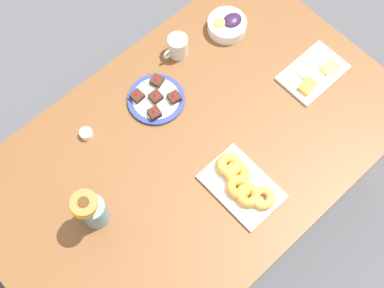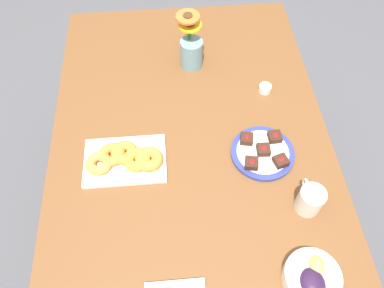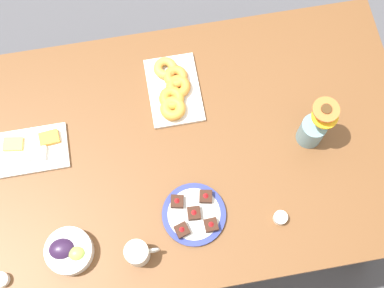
{
  "view_description": "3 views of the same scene",
  "coord_description": "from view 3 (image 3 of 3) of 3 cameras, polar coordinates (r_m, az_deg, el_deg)",
  "views": [
    {
      "loc": [
        0.54,
        0.58,
        2.56
      ],
      "look_at": [
        0.0,
        0.0,
        0.78
      ],
      "focal_mm": 50.0,
      "sensor_mm": 36.0,
      "label": 1
    },
    {
      "loc": [
        -0.71,
        0.06,
        1.85
      ],
      "look_at": [
        0.0,
        0.0,
        0.78
      ],
      "focal_mm": 35.0,
      "sensor_mm": 36.0,
      "label": 2
    },
    {
      "loc": [
        -0.11,
        -0.61,
        2.57
      ],
      "look_at": [
        0.0,
        0.0,
        0.78
      ],
      "focal_mm": 50.0,
      "sensor_mm": 36.0,
      "label": 3
    }
  ],
  "objects": [
    {
      "name": "dessert_plate",
      "position": [
        1.85,
        0.21,
        -7.49
      ],
      "size": [
        0.22,
        0.22,
        0.05
      ],
      "color": "navy",
      "rests_on": "dining_table"
    },
    {
      "name": "jam_cup_berry",
      "position": [
        1.87,
        9.41,
        -7.76
      ],
      "size": [
        0.05,
        0.05,
        0.03
      ],
      "color": "white",
      "rests_on": "dining_table"
    },
    {
      "name": "croissant_platter",
      "position": [
        1.99,
        -2.01,
        5.85
      ],
      "size": [
        0.19,
        0.28,
        0.05
      ],
      "color": "white",
      "rests_on": "dining_table"
    },
    {
      "name": "ground_plane",
      "position": [
        2.64,
        0.0,
        -5.53
      ],
      "size": [
        6.0,
        6.0,
        0.0
      ],
      "primitive_type": "plane",
      "color": "#4C4C51"
    },
    {
      "name": "grape_bowl",
      "position": [
        1.86,
        -13.04,
        -11.05
      ],
      "size": [
        0.16,
        0.16,
        0.07
      ],
      "color": "white",
      "rests_on": "dining_table"
    },
    {
      "name": "jam_cup_honey",
      "position": [
        1.92,
        -19.65,
        -13.46
      ],
      "size": [
        0.05,
        0.05,
        0.03
      ],
      "color": "white",
      "rests_on": "dining_table"
    },
    {
      "name": "dining_table",
      "position": [
        2.01,
        0.0,
        -1.17
      ],
      "size": [
        1.6,
        1.0,
        0.74
      ],
      "color": "brown",
      "rests_on": "ground_plane"
    },
    {
      "name": "cheese_platter",
      "position": [
        2.0,
        -16.65,
        -0.53
      ],
      "size": [
        0.26,
        0.17,
        0.03
      ],
      "color": "white",
      "rests_on": "dining_table"
    },
    {
      "name": "flower_vase",
      "position": [
        1.92,
        12.81,
        1.57
      ],
      "size": [
        0.11,
        0.1,
        0.23
      ],
      "color": "#6B939E",
      "rests_on": "dining_table"
    },
    {
      "name": "coffee_mug",
      "position": [
        1.8,
        -5.81,
        -11.51
      ],
      "size": [
        0.12,
        0.08,
        0.09
      ],
      "color": "beige",
      "rests_on": "dining_table"
    }
  ]
}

